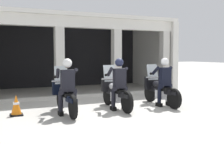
{
  "coord_description": "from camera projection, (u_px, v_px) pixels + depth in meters",
  "views": [
    {
      "loc": [
        -3.54,
        -7.69,
        1.69
      ],
      "look_at": [
        0.0,
        0.22,
        1.13
      ],
      "focal_mm": 43.37,
      "sensor_mm": 36.0,
      "label": 1
    }
  ],
  "objects": [
    {
      "name": "police_officer_left",
      "position": [
        67.0,
        82.0,
        7.52
      ],
      "size": [
        0.63,
        0.61,
        1.58
      ],
      "rotation": [
        0.0,
        0.0,
        -0.25
      ],
      "color": "black",
      "rests_on": "ground"
    },
    {
      "name": "ground_plane",
      "position": [
        85.0,
        95.0,
        11.29
      ],
      "size": [
        80.0,
        80.0,
        0.0
      ],
      "primitive_type": "plane",
      "color": "#A8A59E"
    },
    {
      "name": "motorcycle_right",
      "position": [
        159.0,
        90.0,
        9.12
      ],
      "size": [
        0.62,
        2.04,
        1.35
      ],
      "rotation": [
        0.0,
        0.0,
        -0.34
      ],
      "color": "black",
      "rests_on": "ground"
    },
    {
      "name": "traffic_cone_flank",
      "position": [
        16.0,
        105.0,
        7.49
      ],
      "size": [
        0.34,
        0.34,
        0.59
      ],
      "color": "black",
      "rests_on": "ground"
    },
    {
      "name": "police_officer_center",
      "position": [
        119.0,
        79.0,
        8.22
      ],
      "size": [
        0.63,
        0.61,
        1.58
      ],
      "rotation": [
        0.0,
        0.0,
        -0.24
      ],
      "color": "black",
      "rests_on": "ground"
    },
    {
      "name": "station_building",
      "position": [
        75.0,
        46.0,
        13.03
      ],
      "size": [
        8.56,
        4.22,
        3.37
      ],
      "color": "black",
      "rests_on": "ground"
    },
    {
      "name": "kerb_strip",
      "position": [
        93.0,
        95.0,
        10.81
      ],
      "size": [
        8.06,
        0.24,
        0.12
      ],
      "primitive_type": "cube",
      "color": "#B7B5AD",
      "rests_on": "ground"
    },
    {
      "name": "motorcycle_center",
      "position": [
        115.0,
        92.0,
        8.51
      ],
      "size": [
        0.62,
        2.04,
        1.35
      ],
      "rotation": [
        0.0,
        0.0,
        -0.24
      ],
      "color": "black",
      "rests_on": "ground"
    },
    {
      "name": "motorcycle_left",
      "position": [
        65.0,
        96.0,
        7.81
      ],
      "size": [
        0.62,
        2.04,
        1.35
      ],
      "rotation": [
        0.0,
        0.0,
        -0.25
      ],
      "color": "black",
      "rests_on": "ground"
    },
    {
      "name": "police_officer_right",
      "position": [
        164.0,
        78.0,
        8.83
      ],
      "size": [
        0.63,
        0.61,
        1.58
      ],
      "rotation": [
        0.0,
        0.0,
        -0.34
      ],
      "color": "black",
      "rests_on": "ground"
    }
  ]
}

